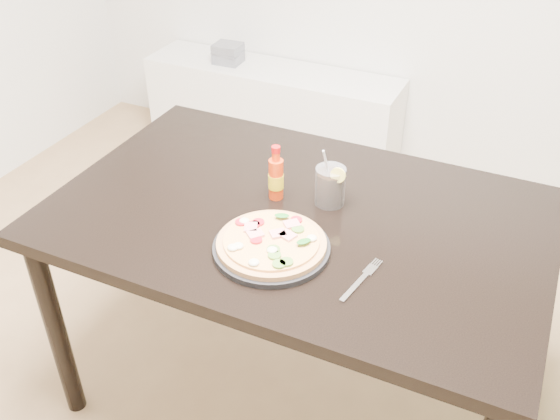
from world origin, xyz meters
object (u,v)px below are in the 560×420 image
at_px(cola_cup, 330,187).
at_px(dining_table, 297,235).
at_px(media_console, 272,112).
at_px(plate, 271,248).
at_px(hot_sauce_bottle, 276,178).
at_px(pizza, 271,242).
at_px(fork, 362,279).

bearing_deg(cola_cup, dining_table, -129.22).
bearing_deg(media_console, dining_table, -61.80).
bearing_deg(plate, dining_table, 92.80).
height_order(dining_table, hot_sauce_bottle, hot_sauce_bottle).
bearing_deg(pizza, cola_cup, 78.36).
height_order(dining_table, media_console, dining_table).
xyz_separation_m(dining_table, pizza, (0.01, -0.19, 0.11)).
height_order(plate, fork, plate).
bearing_deg(dining_table, fork, -37.65).
distance_m(fork, media_console, 2.05).
bearing_deg(fork, plate, -171.43).
height_order(hot_sauce_bottle, fork, hot_sauce_bottle).
relative_size(dining_table, hot_sauce_bottle, 8.26).
distance_m(plate, media_console, 1.93).
height_order(plate, cola_cup, cola_cup).
distance_m(hot_sauce_bottle, fork, 0.43).
xyz_separation_m(pizza, fork, (0.25, -0.01, -0.02)).
distance_m(pizza, media_console, 1.93).
bearing_deg(hot_sauce_bottle, media_console, 116.13).
bearing_deg(dining_table, pizza, -87.36).
height_order(pizza, hot_sauce_bottle, hot_sauce_bottle).
height_order(fork, media_console, fork).
bearing_deg(media_console, pizza, -64.37).
distance_m(dining_table, pizza, 0.22).
bearing_deg(hot_sauce_bottle, pizza, -67.56).
distance_m(pizza, cola_cup, 0.28).
height_order(plate, pizza, pizza).
distance_m(plate, hot_sauce_bottle, 0.26).
xyz_separation_m(plate, fork, (0.25, -0.01, -0.01)).
xyz_separation_m(dining_table, media_console, (-0.79, 1.48, -0.42)).
height_order(pizza, media_console, pizza).
distance_m(plate, pizza, 0.02).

